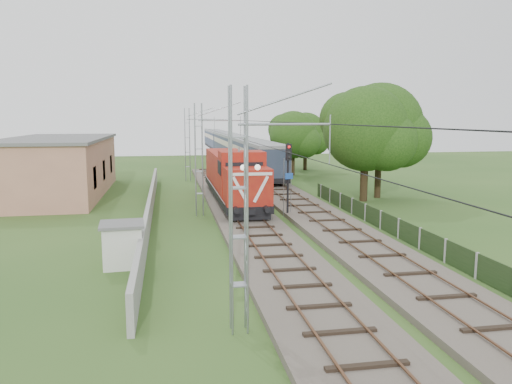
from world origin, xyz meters
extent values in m
plane|color=#2D4E1D|center=(0.00, 0.00, 0.00)|extent=(140.00, 140.00, 0.00)
cube|color=#6B6054|center=(0.00, 7.00, 0.15)|extent=(4.20, 70.00, 0.30)
cube|color=black|center=(0.00, 7.00, 0.35)|extent=(2.40, 70.00, 0.10)
cube|color=brown|center=(-0.85, 7.00, 0.42)|extent=(0.08, 70.00, 0.05)
cube|color=brown|center=(0.85, 7.00, 0.42)|extent=(0.08, 70.00, 0.05)
cube|color=#6B6054|center=(5.00, 20.00, 0.15)|extent=(4.20, 80.00, 0.30)
cube|color=black|center=(5.00, 20.00, 0.35)|extent=(2.40, 80.00, 0.10)
cube|color=brown|center=(4.15, 20.00, 0.42)|extent=(0.08, 80.00, 0.05)
cube|color=brown|center=(5.85, 20.00, 0.42)|extent=(0.08, 80.00, 0.05)
cylinder|color=gray|center=(-1.50, -8.00, 6.80)|extent=(3.00, 0.08, 0.08)
cylinder|color=gray|center=(-1.50, 12.00, 6.80)|extent=(3.00, 0.08, 0.08)
cylinder|color=gray|center=(-1.50, 32.00, 6.80)|extent=(3.00, 0.08, 0.08)
cylinder|color=black|center=(0.00, 12.00, 5.50)|extent=(0.03, 70.00, 0.03)
cylinder|color=black|center=(0.00, 12.00, 6.80)|extent=(0.03, 70.00, 0.03)
cube|color=#9E9E99|center=(-6.50, 12.00, 0.75)|extent=(0.25, 40.00, 1.50)
cube|color=tan|center=(-15.00, 24.00, 2.50)|extent=(8.00, 20.00, 5.00)
cube|color=#606060|center=(-15.00, 24.00, 5.10)|extent=(8.40, 20.40, 0.25)
cube|color=black|center=(-11.05, 18.00, 2.20)|extent=(0.10, 1.60, 1.80)
cube|color=black|center=(-11.05, 24.00, 2.20)|extent=(0.10, 1.60, 1.80)
cube|color=black|center=(-11.05, 30.00, 2.20)|extent=(0.10, 1.60, 1.80)
cube|color=black|center=(8.00, 3.00, 0.60)|extent=(0.05, 32.00, 1.15)
cube|color=#9E9E99|center=(8.00, 18.00, 0.60)|extent=(0.12, 0.12, 1.20)
cube|color=black|center=(0.00, 16.57, 1.02)|extent=(3.14, 17.77, 0.52)
cube|color=black|center=(0.00, 10.82, 0.71)|extent=(2.30, 3.76, 0.52)
cube|color=black|center=(0.00, 22.32, 0.71)|extent=(2.30, 3.76, 0.52)
cube|color=black|center=(0.00, 7.79, 0.61)|extent=(2.72, 0.26, 0.37)
cube|color=#9C2611|center=(0.00, 8.99, 2.49)|extent=(3.03, 2.61, 2.40)
sphere|color=white|center=(-0.47, 7.73, 3.85)|extent=(0.38, 0.38, 0.38)
sphere|color=white|center=(0.47, 7.73, 3.85)|extent=(0.38, 0.38, 0.38)
cube|color=silver|center=(-0.68, 7.66, 2.44)|extent=(1.05, 0.06, 1.75)
cube|color=silver|center=(0.68, 7.66, 2.44)|extent=(1.05, 0.06, 1.75)
cube|color=silver|center=(0.00, 7.66, 3.43)|extent=(2.82, 0.06, 0.19)
cube|color=#9C2611|center=(0.00, 11.55, 2.96)|extent=(3.14, 2.51, 3.35)
cube|color=black|center=(0.00, 10.27, 3.48)|extent=(2.61, 0.06, 0.94)
cube|color=#9C2611|center=(0.00, 19.13, 2.65)|extent=(2.93, 12.65, 2.72)
cylinder|color=black|center=(0.00, 15.94, 4.16)|extent=(0.46, 0.46, 0.42)
cylinder|color=gray|center=(-0.31, 10.71, 4.79)|extent=(0.13, 0.13, 0.37)
cylinder|color=gray|center=(0.31, 10.71, 4.79)|extent=(0.13, 0.13, 0.37)
cube|color=black|center=(5.00, 34.50, 0.92)|extent=(3.01, 22.84, 0.52)
cube|color=#313B51|center=(5.00, 34.50, 2.58)|extent=(3.11, 22.84, 2.80)
cube|color=#C2B496|center=(5.00, 34.50, 3.10)|extent=(3.16, 21.93, 0.78)
cube|color=gray|center=(5.00, 34.50, 4.14)|extent=(3.17, 22.84, 0.36)
cube|color=black|center=(5.00, 58.38, 0.92)|extent=(3.01, 22.84, 0.52)
cube|color=#313B51|center=(5.00, 58.38, 2.58)|extent=(3.11, 22.84, 2.80)
cube|color=#C2B496|center=(5.00, 58.38, 3.10)|extent=(3.16, 21.93, 0.78)
cube|color=gray|center=(5.00, 58.38, 4.14)|extent=(3.17, 22.84, 0.36)
cube|color=black|center=(5.00, 82.26, 0.92)|extent=(3.01, 22.84, 0.52)
cube|color=#313B51|center=(5.00, 82.26, 2.58)|extent=(3.11, 22.84, 2.80)
cube|color=#C2B496|center=(5.00, 82.26, 3.10)|extent=(3.16, 21.93, 0.78)
cube|color=gray|center=(5.00, 82.26, 4.14)|extent=(3.17, 22.84, 0.36)
cylinder|color=black|center=(3.10, 10.33, 2.63)|extent=(0.15, 0.15, 5.25)
cube|color=black|center=(3.10, 10.18, 4.62)|extent=(0.40, 0.30, 1.16)
sphere|color=red|center=(3.10, 10.05, 4.99)|extent=(0.19, 0.19, 0.19)
sphere|color=black|center=(3.10, 10.05, 4.62)|extent=(0.19, 0.19, 0.19)
sphere|color=black|center=(3.10, 10.05, 4.25)|extent=(0.19, 0.19, 0.19)
cube|color=#184294|center=(3.16, 10.21, 2.94)|extent=(0.58, 0.16, 0.42)
cube|color=silver|center=(-7.40, 0.19, 0.97)|extent=(1.89, 1.89, 1.95)
cube|color=#606060|center=(-7.40, 0.19, 2.03)|extent=(2.17, 2.17, 0.13)
cylinder|color=#392A17|center=(11.04, 15.84, 2.15)|extent=(0.64, 0.64, 4.31)
sphere|color=black|center=(11.04, 15.84, 6.07)|extent=(7.05, 7.05, 7.05)
sphere|color=black|center=(12.45, 14.78, 5.09)|extent=(4.93, 4.93, 4.93)
sphere|color=black|center=(9.81, 17.07, 6.85)|extent=(4.58, 4.58, 4.58)
cylinder|color=#392A17|center=(12.95, 17.36, 2.24)|extent=(0.55, 0.55, 4.48)
sphere|color=black|center=(12.95, 17.36, 6.31)|extent=(7.33, 7.33, 7.33)
sphere|color=black|center=(14.42, 16.26, 5.29)|extent=(5.13, 5.13, 5.13)
sphere|color=black|center=(11.67, 18.65, 7.12)|extent=(4.76, 4.76, 4.76)
cylinder|color=#392A17|center=(9.83, 35.30, 1.75)|extent=(0.48, 0.48, 3.50)
sphere|color=black|center=(9.83, 35.30, 4.93)|extent=(5.72, 5.72, 5.72)
sphere|color=black|center=(10.97, 34.45, 4.13)|extent=(4.00, 4.00, 4.00)
sphere|color=black|center=(8.83, 36.31, 5.56)|extent=(3.72, 3.72, 3.72)
cylinder|color=#392A17|center=(12.99, 41.09, 1.72)|extent=(0.50, 0.50, 3.44)
sphere|color=black|center=(12.99, 41.09, 4.85)|extent=(5.64, 5.64, 5.64)
sphere|color=black|center=(14.12, 40.25, 4.07)|extent=(3.95, 3.95, 3.95)
sphere|color=black|center=(12.01, 42.08, 5.48)|extent=(3.66, 3.66, 3.66)
camera|label=1|loc=(-5.19, -23.53, 7.02)|focal=35.00mm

